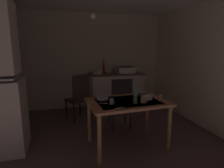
{
  "coord_description": "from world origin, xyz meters",
  "views": [
    {
      "loc": [
        -0.54,
        -2.9,
        1.54
      ],
      "look_at": [
        0.34,
        0.2,
        0.91
      ],
      "focal_mm": 29.83,
      "sensor_mm": 36.0,
      "label": 1
    }
  ],
  "objects": [
    {
      "name": "wall_back",
      "position": [
        0.0,
        1.91,
        1.19
      ],
      "size": [
        4.28,
        0.1,
        2.39
      ],
      "primitive_type": "cube",
      "color": "beige",
      "rests_on": "ground"
    },
    {
      "name": "sink_basin",
      "position": [
        1.07,
        1.54,
        0.98
      ],
      "size": [
        0.44,
        0.34,
        0.15
      ],
      "color": "white",
      "rests_on": "counter_cabinet"
    },
    {
      "name": "pendant_bulb",
      "position": [
        -0.02,
        -0.01,
        2.0
      ],
      "size": [
        0.08,
        0.08,
        0.08
      ],
      "primitive_type": "sphere",
      "color": "#F9EFCC"
    },
    {
      "name": "counter_cabinet",
      "position": [
        0.82,
        1.54,
        0.45
      ],
      "size": [
        1.34,
        0.64,
        0.91
      ],
      "color": "beige",
      "rests_on": "ground"
    },
    {
      "name": "teaspoon_by_cup",
      "position": [
        0.88,
        -0.11,
        0.74
      ],
      "size": [
        0.15,
        0.06,
        0.0
      ],
      "primitive_type": "cube",
      "rotation": [
        0.0,
        0.0,
        3.38
      ],
      "color": "beige",
      "rests_on": "dining_table"
    },
    {
      "name": "serving_spoon",
      "position": [
        0.21,
        -0.3,
        0.74
      ],
      "size": [
        0.06,
        0.14,
        0.0
      ],
      "primitive_type": "cube",
      "rotation": [
        0.0,
        0.0,
        1.87
      ],
      "color": "beige",
      "rests_on": "dining_table"
    },
    {
      "name": "dining_table",
      "position": [
        0.43,
        -0.34,
        0.65
      ],
      "size": [
        1.22,
        0.85,
        0.74
      ],
      "color": "#A06B47",
      "rests_on": "ground"
    },
    {
      "name": "chair_far_side",
      "position": [
        0.52,
        0.28,
        0.52
      ],
      "size": [
        0.43,
        0.43,
        0.99
      ],
      "color": "#2B2722",
      "rests_on": "ground"
    },
    {
      "name": "mug_tall",
      "position": [
        0.74,
        -0.06,
        0.78
      ],
      "size": [
        0.07,
        0.07,
        0.07
      ],
      "primitive_type": "cylinder",
      "color": "#9EB2C6",
      "rests_on": "dining_table"
    },
    {
      "name": "teaspoon_near_bowl",
      "position": [
        0.05,
        -0.37,
        0.74
      ],
      "size": [
        0.13,
        0.07,
        0.0
      ],
      "primitive_type": "cube",
      "rotation": [
        0.0,
        0.0,
        2.72
      ],
      "color": "beige",
      "rests_on": "dining_table"
    },
    {
      "name": "teacup_mint",
      "position": [
        0.63,
        -0.48,
        0.78
      ],
      "size": [
        0.09,
        0.09,
        0.08
      ],
      "primitive_type": "cylinder",
      "color": "tan",
      "rests_on": "dining_table"
    },
    {
      "name": "glass_bottle",
      "position": [
        0.5,
        -0.48,
        0.83
      ],
      "size": [
        0.06,
        0.06,
        0.24
      ],
      "color": "#4C7F56",
      "rests_on": "dining_table"
    },
    {
      "name": "table_knife",
      "position": [
        0.19,
        -0.64,
        0.74
      ],
      "size": [
        0.17,
        0.09,
        0.0
      ],
      "primitive_type": "cube",
      "rotation": [
        0.0,
        0.0,
        3.58
      ],
      "color": "silver",
      "rests_on": "dining_table"
    },
    {
      "name": "hand_pump",
      "position": [
        0.51,
        1.58,
        1.08
      ],
      "size": [
        0.05,
        0.27,
        0.39
      ],
      "color": "#B21E19",
      "rests_on": "counter_cabinet"
    },
    {
      "name": "serving_bowl_wide",
      "position": [
        0.08,
        -0.16,
        0.76
      ],
      "size": [
        0.19,
        0.19,
        0.04
      ],
      "primitive_type": "cylinder",
      "color": "#9EB2C6",
      "rests_on": "dining_table"
    },
    {
      "name": "wall_right",
      "position": [
        2.14,
        0.0,
        1.19
      ],
      "size": [
        0.1,
        3.81,
        2.39
      ],
      "primitive_type": "cube",
      "color": "beige",
      "rests_on": "ground"
    },
    {
      "name": "mug_dark",
      "position": [
        0.92,
        -0.45,
        0.78
      ],
      "size": [
        0.06,
        0.06,
        0.09
      ],
      "primitive_type": "cylinder",
      "color": "beige",
      "rests_on": "dining_table"
    },
    {
      "name": "ground_plane",
      "position": [
        0.0,
        0.0,
        0.0
      ],
      "size": [
        5.18,
        5.18,
        0.0
      ],
      "primitive_type": "plane",
      "color": "brown"
    },
    {
      "name": "teacup_cream",
      "position": [
        0.15,
        -0.42,
        0.78
      ],
      "size": [
        0.06,
        0.06,
        0.08
      ],
      "primitive_type": "cylinder",
      "color": "#9EB2C6",
      "rests_on": "dining_table"
    },
    {
      "name": "chair_by_counter",
      "position": [
        -0.19,
        0.92,
        0.52
      ],
      "size": [
        0.53,
        0.53,
        0.99
      ],
      "color": "#2F241E",
      "rests_on": "ground"
    },
    {
      "name": "soup_bowl_small",
      "position": [
        0.75,
        -0.33,
        0.76
      ],
      "size": [
        0.19,
        0.19,
        0.05
      ],
      "primitive_type": "cylinder",
      "color": "white",
      "rests_on": "dining_table"
    },
    {
      "name": "mixing_bowl_counter",
      "position": [
        0.33,
        1.49,
        0.95
      ],
      "size": [
        0.23,
        0.23,
        0.1
      ],
      "primitive_type": "cylinder",
      "color": "beige",
      "rests_on": "counter_cabinet"
    },
    {
      "name": "stoneware_crock",
      "position": [
        0.65,
        1.59,
        0.97
      ],
      "size": [
        0.12,
        0.12,
        0.13
      ],
      "primitive_type": "cylinder",
      "color": "beige",
      "rests_on": "counter_cabinet"
    }
  ]
}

